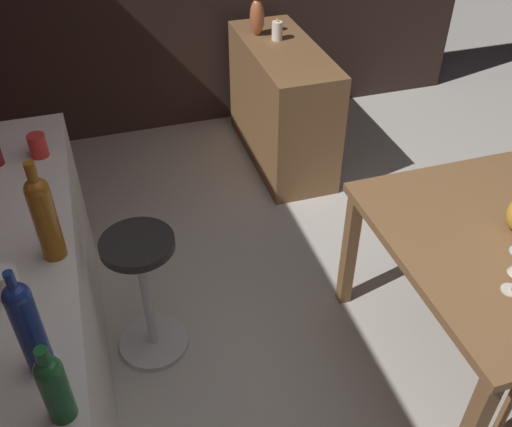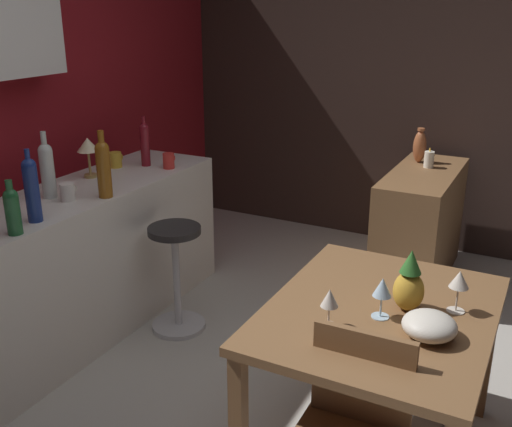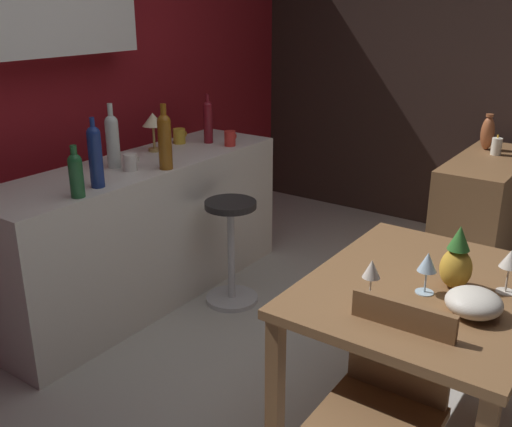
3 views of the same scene
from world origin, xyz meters
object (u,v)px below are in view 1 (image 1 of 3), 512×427
(vase_copper, at_px, (257,17))
(dining_table, at_px, (498,259))
(cup_white, at_px, (7,282))
(wine_bottle_cobalt, at_px, (28,325))
(wine_bottle_amber, at_px, (44,215))
(bar_stool, at_px, (146,293))
(pillar_candle_tall, at_px, (277,31))
(wine_bottle_green, at_px, (54,386))
(cup_red, at_px, (38,145))
(sideboard_cabinet, at_px, (282,105))

(vase_copper, bearing_deg, dining_table, -170.70)
(dining_table, distance_m, cup_white, 1.87)
(wine_bottle_cobalt, height_order, cup_white, wine_bottle_cobalt)
(dining_table, bearing_deg, wine_bottle_amber, 80.97)
(bar_stool, distance_m, pillar_candle_tall, 2.00)
(wine_bottle_green, relative_size, cup_red, 2.42)
(dining_table, xyz_separation_m, pillar_candle_tall, (2.07, 0.26, 0.23))
(wine_bottle_green, xyz_separation_m, cup_red, (1.32, 0.04, -0.07))
(wine_bottle_cobalt, distance_m, cup_white, 0.36)
(cup_red, distance_m, pillar_candle_tall, 1.86)
(wine_bottle_green, height_order, pillar_candle_tall, wine_bottle_green)
(wine_bottle_green, xyz_separation_m, wine_bottle_cobalt, (0.17, 0.05, 0.05))
(wine_bottle_green, xyz_separation_m, wine_bottle_amber, (0.65, 0.00, 0.05))
(pillar_candle_tall, distance_m, vase_copper, 0.17)
(pillar_candle_tall, xyz_separation_m, vase_copper, (0.12, 0.10, 0.06))
(dining_table, height_order, wine_bottle_amber, wine_bottle_amber)
(cup_red, relative_size, cup_white, 0.95)
(cup_red, xyz_separation_m, vase_copper, (1.24, -1.38, -0.01))
(bar_stool, bearing_deg, vase_copper, -32.15)
(wine_bottle_amber, height_order, cup_red, wine_bottle_amber)
(dining_table, relative_size, pillar_candle_tall, 7.84)
(bar_stool, relative_size, wine_bottle_green, 2.54)
(pillar_candle_tall, bearing_deg, bar_stool, 143.49)
(bar_stool, height_order, pillar_candle_tall, pillar_candle_tall)
(dining_table, relative_size, vase_copper, 4.39)
(cup_red, bearing_deg, dining_table, -118.59)
(sideboard_cabinet, relative_size, bar_stool, 1.61)
(wine_bottle_green, bearing_deg, vase_copper, -27.51)
(sideboard_cabinet, relative_size, wine_bottle_amber, 2.86)
(wine_bottle_cobalt, relative_size, pillar_candle_tall, 2.60)
(dining_table, xyz_separation_m, wine_bottle_green, (-0.38, 1.69, 0.38))
(bar_stool, xyz_separation_m, cup_red, (0.43, 0.33, 0.59))
(dining_table, height_order, cup_white, cup_white)
(sideboard_cabinet, distance_m, cup_white, 2.47)
(wine_bottle_amber, bearing_deg, sideboard_cabinet, -40.68)
(dining_table, distance_m, wine_bottle_cobalt, 1.81)
(dining_table, bearing_deg, cup_white, 86.15)
(sideboard_cabinet, bearing_deg, wine_bottle_amber, 139.32)
(wine_bottle_cobalt, height_order, vase_copper, wine_bottle_cobalt)
(dining_table, relative_size, sideboard_cabinet, 1.03)
(dining_table, height_order, vase_copper, vase_copper)
(bar_stool, bearing_deg, wine_bottle_green, 162.31)
(wine_bottle_amber, height_order, wine_bottle_cobalt, wine_bottle_amber)
(wine_bottle_cobalt, bearing_deg, wine_bottle_green, -163.68)
(dining_table, bearing_deg, wine_bottle_green, 102.53)
(pillar_candle_tall, relative_size, vase_copper, 0.56)
(sideboard_cabinet, height_order, pillar_candle_tall, pillar_candle_tall)
(cup_red, xyz_separation_m, pillar_candle_tall, (1.12, -1.48, -0.07))
(wine_bottle_green, relative_size, vase_copper, 1.04)
(sideboard_cabinet, xyz_separation_m, bar_stool, (-1.43, 1.15, -0.05))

